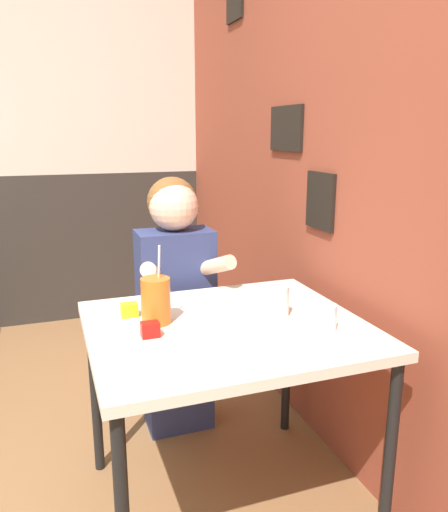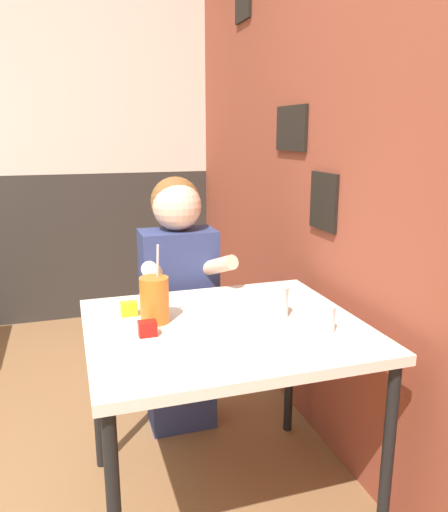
# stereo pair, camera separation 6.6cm
# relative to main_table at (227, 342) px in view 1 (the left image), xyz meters

# --- Properties ---
(brick_wall_right) EXTENTS (0.08, 4.67, 2.70)m
(brick_wall_right) POSITION_rel_main_table_xyz_m (0.59, 0.90, 0.68)
(brick_wall_right) COLOR brown
(brick_wall_right) RESTS_ON ground_plane
(main_table) EXTENTS (0.96, 0.83, 0.74)m
(main_table) POSITION_rel_main_table_xyz_m (0.00, 0.00, 0.00)
(main_table) COLOR beige
(main_table) RESTS_ON ground_plane
(person_seated) EXTENTS (0.42, 0.42, 1.21)m
(person_seated) POSITION_rel_main_table_xyz_m (-0.04, 0.59, -0.02)
(person_seated) COLOR navy
(person_seated) RESTS_ON ground_plane
(cocktail_pitcher) EXTENTS (0.10, 0.10, 0.28)m
(cocktail_pitcher) POSITION_rel_main_table_xyz_m (-0.23, 0.09, 0.15)
(cocktail_pitcher) COLOR #C6661E
(cocktail_pitcher) RESTS_ON main_table
(glass_near_pitcher) EXTENTS (0.07, 0.07, 0.09)m
(glass_near_pitcher) POSITION_rel_main_table_xyz_m (0.30, -0.17, 0.11)
(glass_near_pitcher) COLOR silver
(glass_near_pitcher) RESTS_ON main_table
(glass_center) EXTENTS (0.08, 0.08, 0.11)m
(glass_center) POSITION_rel_main_table_xyz_m (0.20, 0.01, 0.13)
(glass_center) COLOR silver
(glass_center) RESTS_ON main_table
(condiment_ketchup) EXTENTS (0.06, 0.04, 0.05)m
(condiment_ketchup) POSITION_rel_main_table_xyz_m (-0.28, -0.02, 0.09)
(condiment_ketchup) COLOR #B7140F
(condiment_ketchup) RESTS_ON main_table
(condiment_mustard) EXTENTS (0.06, 0.04, 0.05)m
(condiment_mustard) POSITION_rel_main_table_xyz_m (-0.31, 0.19, 0.09)
(condiment_mustard) COLOR yellow
(condiment_mustard) RESTS_ON main_table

